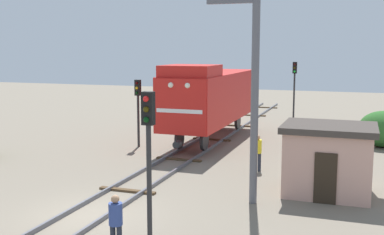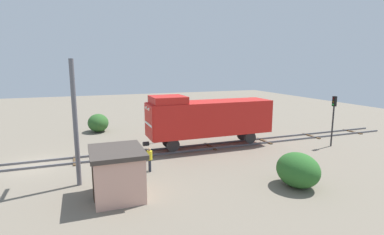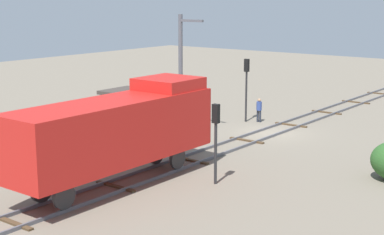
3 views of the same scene
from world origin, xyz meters
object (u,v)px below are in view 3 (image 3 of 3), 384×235
object	(u,v)px
traffic_signal_near	(247,79)
catenary_mast	(181,70)
traffic_signal_mid	(216,129)
worker_by_signal	(143,130)
relay_hut	(132,111)
locomotive	(118,129)
worker_near_track	(259,108)

from	to	relation	value
traffic_signal_near	catenary_mast	xyz separation A→B (m)	(1.74, 5.20, 0.98)
traffic_signal_mid	worker_by_signal	bearing A→B (deg)	-22.82
traffic_signal_near	relay_hut	xyz separation A→B (m)	(4.30, 7.25, -1.72)
locomotive	traffic_signal_near	distance (m)	16.38
worker_near_track	catenary_mast	bearing A→B (deg)	61.49
traffic_signal_mid	locomotive	bearing A→B (deg)	41.89
traffic_signal_mid	catenary_mast	distance (m)	11.51
traffic_signal_near	locomotive	bearing A→B (deg)	101.27
traffic_signal_mid	worker_by_signal	world-z (taller)	traffic_signal_mid
traffic_signal_mid	worker_by_signal	size ratio (longest dim) A/B	2.28
relay_hut	locomotive	bearing A→B (deg)	130.42
locomotive	relay_hut	size ratio (longest dim) A/B	3.31
traffic_signal_mid	relay_hut	distance (m)	12.40
locomotive	catenary_mast	xyz separation A→B (m)	(4.94, -10.86, 1.31)
traffic_signal_near	worker_by_signal	xyz separation A→B (m)	(1.00, 9.81, -2.12)
catenary_mast	worker_near_track	bearing A→B (deg)	-114.11
traffic_signal_near	worker_near_track	distance (m)	2.31
traffic_signal_mid	worker_by_signal	xyz separation A→B (m)	(7.60, -3.20, -1.71)
locomotive	worker_by_signal	distance (m)	7.73
relay_hut	worker_by_signal	bearing A→B (deg)	142.20
worker_near_track	worker_by_signal	bearing A→B (deg)	75.66
traffic_signal_mid	relay_hut	size ratio (longest dim) A/B	1.11
worker_near_track	worker_by_signal	xyz separation A→B (m)	(1.80, 10.28, 0.00)
locomotive	worker_by_signal	bearing A→B (deg)	-56.08
traffic_signal_near	relay_hut	size ratio (longest dim) A/B	1.29
worker_by_signal	relay_hut	size ratio (longest dim) A/B	0.49
relay_hut	traffic_signal_near	bearing A→B (deg)	-120.67
relay_hut	worker_near_track	bearing A→B (deg)	-123.46
catenary_mast	relay_hut	xyz separation A→B (m)	(2.56, 2.05, -2.70)
worker_near_track	worker_by_signal	distance (m)	10.43
traffic_signal_mid	worker_near_track	distance (m)	14.77
worker_by_signal	catenary_mast	size ratio (longest dim) A/B	0.22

